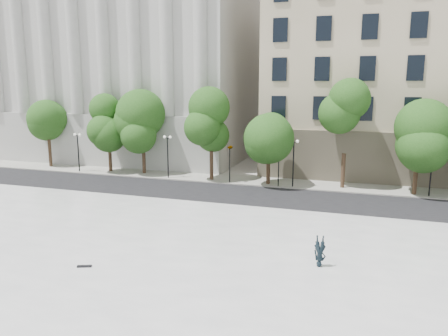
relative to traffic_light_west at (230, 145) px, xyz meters
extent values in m
plane|color=#A8A69F|center=(-0.16, -22.30, -3.71)|extent=(160.00, 160.00, 0.00)
cube|color=white|center=(-0.16, -19.30, -3.48)|extent=(44.00, 22.00, 0.45)
cube|color=black|center=(-0.16, -4.30, -3.70)|extent=(60.00, 8.00, 0.02)
cube|color=#AFADA2|center=(-0.16, 1.70, -3.65)|extent=(60.00, 4.00, 0.12)
cube|color=#B7B7B2|center=(-17.16, 16.70, 8.79)|extent=(30.00, 26.00, 25.00)
cube|color=beige|center=(19.84, 16.70, 6.79)|extent=(36.00, 26.00, 21.00)
cylinder|color=black|center=(0.00, 0.00, -1.96)|extent=(0.10, 0.10, 3.50)
imported|color=black|center=(0.00, 0.00, 0.15)|extent=(1.08, 1.75, 0.71)
cylinder|color=black|center=(4.66, 0.00, -1.96)|extent=(0.10, 0.10, 3.50)
imported|color=black|center=(4.66, 0.00, 0.18)|extent=(0.57, 1.97, 0.78)
imported|color=black|center=(10.14, -17.80, -3.04)|extent=(0.62, 1.62, 0.44)
cube|color=black|center=(-0.95, -21.43, -3.22)|extent=(0.72, 0.43, 0.07)
cylinder|color=#382619|center=(-21.82, 1.75, -2.12)|extent=(0.36, 0.36, 3.18)
sphere|color=#174714|center=(-21.82, 1.75, 2.20)|extent=(4.05, 4.05, 4.05)
cylinder|color=#382619|center=(-13.82, 1.41, -2.26)|extent=(0.36, 0.36, 2.90)
sphere|color=#174714|center=(-13.82, 1.41, 1.68)|extent=(3.61, 3.61, 3.61)
cylinder|color=#382619|center=(-9.89, 1.59, -2.20)|extent=(0.36, 0.36, 3.01)
sphere|color=#174714|center=(-9.89, 1.59, 1.89)|extent=(4.48, 4.48, 4.48)
cylinder|color=#382619|center=(-2.10, 0.80, -2.25)|extent=(0.36, 0.36, 2.92)
sphere|color=#174714|center=(-2.10, 0.80, 1.71)|extent=(3.49, 3.49, 3.49)
cylinder|color=#382619|center=(3.56, 0.73, -2.44)|extent=(0.36, 0.36, 2.54)
sphere|color=#174714|center=(3.56, 0.73, 1.01)|extent=(3.86, 3.86, 3.86)
cylinder|color=#382619|center=(10.29, 1.33, -2.10)|extent=(0.36, 0.36, 3.21)
sphere|color=#174714|center=(10.29, 1.33, 2.25)|extent=(3.49, 3.49, 3.49)
cylinder|color=#382619|center=(16.25, 0.68, -2.51)|extent=(0.36, 0.36, 2.39)
sphere|color=#174714|center=(16.25, 0.68, 0.74)|extent=(4.21, 4.21, 4.21)
cylinder|color=black|center=(-16.96, 0.30, -1.73)|extent=(0.12, 0.12, 3.96)
cube|color=black|center=(-16.96, 0.30, 0.25)|extent=(0.60, 0.06, 0.06)
sphere|color=white|center=(-17.26, 0.30, 0.35)|extent=(0.28, 0.28, 0.28)
sphere|color=white|center=(-16.66, 0.30, 0.35)|extent=(0.28, 0.28, 0.28)
cylinder|color=black|center=(-6.52, 0.30, -1.66)|extent=(0.12, 0.12, 4.10)
cube|color=black|center=(-6.52, 0.30, 0.39)|extent=(0.60, 0.06, 0.06)
sphere|color=white|center=(-6.82, 0.30, 0.49)|extent=(0.28, 0.28, 0.28)
sphere|color=white|center=(-6.22, 0.30, 0.49)|extent=(0.28, 0.28, 0.28)
cylinder|color=black|center=(5.94, 0.30, -1.61)|extent=(0.12, 0.12, 4.19)
cube|color=black|center=(5.94, 0.30, 0.48)|extent=(0.60, 0.06, 0.06)
sphere|color=white|center=(5.64, 0.30, 0.58)|extent=(0.28, 0.28, 0.28)
sphere|color=white|center=(6.24, 0.30, 0.58)|extent=(0.28, 0.28, 0.28)
cylinder|color=black|center=(17.37, 0.30, -1.63)|extent=(0.12, 0.12, 4.16)
cube|color=black|center=(17.37, 0.30, 0.45)|extent=(0.60, 0.06, 0.06)
sphere|color=white|center=(17.07, 0.30, 0.55)|extent=(0.28, 0.28, 0.28)
sphere|color=white|center=(17.67, 0.30, 0.55)|extent=(0.28, 0.28, 0.28)
camera|label=1|loc=(11.86, -38.63, 5.70)|focal=35.00mm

